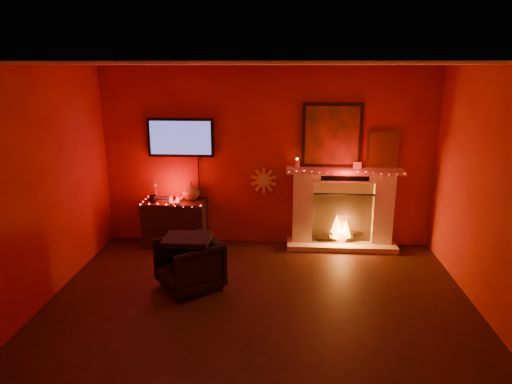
{
  "coord_description": "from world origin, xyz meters",
  "views": [
    {
      "loc": [
        0.28,
        -4.27,
        2.68
      ],
      "look_at": [
        -0.12,
        1.7,
        1.03
      ],
      "focal_mm": 32.0,
      "sensor_mm": 36.0,
      "label": 1
    }
  ],
  "objects_px": {
    "fireplace": "(342,201)",
    "sunburst_clock": "(264,180)",
    "armchair": "(189,264)",
    "tv": "(181,138)",
    "console_table": "(176,221)"
  },
  "relations": [
    {
      "from": "console_table",
      "to": "armchair",
      "type": "xyz_separation_m",
      "value": [
        0.5,
        -1.4,
        -0.08
      ]
    },
    {
      "from": "fireplace",
      "to": "armchair",
      "type": "distance_m",
      "value": 2.57
    },
    {
      "from": "fireplace",
      "to": "tv",
      "type": "xyz_separation_m",
      "value": [
        -2.44,
        0.06,
        0.92
      ]
    },
    {
      "from": "sunburst_clock",
      "to": "console_table",
      "type": "distance_m",
      "value": 1.48
    },
    {
      "from": "sunburst_clock",
      "to": "console_table",
      "type": "height_order",
      "value": "sunburst_clock"
    },
    {
      "from": "fireplace",
      "to": "console_table",
      "type": "relative_size",
      "value": 2.19
    },
    {
      "from": "fireplace",
      "to": "tv",
      "type": "bearing_deg",
      "value": 178.5
    },
    {
      "from": "fireplace",
      "to": "console_table",
      "type": "height_order",
      "value": "fireplace"
    },
    {
      "from": "fireplace",
      "to": "sunburst_clock",
      "type": "height_order",
      "value": "fireplace"
    },
    {
      "from": "fireplace",
      "to": "armchair",
      "type": "height_order",
      "value": "fireplace"
    },
    {
      "from": "fireplace",
      "to": "tv",
      "type": "height_order",
      "value": "fireplace"
    },
    {
      "from": "tv",
      "to": "console_table",
      "type": "xyz_separation_m",
      "value": [
        -0.09,
        -0.19,
        -1.25
      ]
    },
    {
      "from": "sunburst_clock",
      "to": "console_table",
      "type": "bearing_deg",
      "value": -170.81
    },
    {
      "from": "tv",
      "to": "console_table",
      "type": "height_order",
      "value": "tv"
    },
    {
      "from": "fireplace",
      "to": "armchair",
      "type": "xyz_separation_m",
      "value": [
        -2.03,
        -1.53,
        -0.41
      ]
    }
  ]
}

